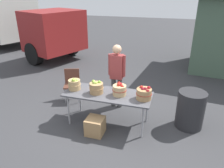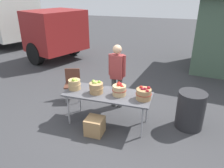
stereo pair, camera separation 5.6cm
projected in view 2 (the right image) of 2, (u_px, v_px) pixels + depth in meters
ground_plane at (108, 123)px, 5.02m from camera, size 40.00×40.00×0.00m
market_table at (108, 95)px, 4.73m from camera, size 1.90×0.76×0.75m
apple_basket_green_0 at (74, 84)px, 4.87m from camera, size 0.29×0.29×0.28m
apple_basket_green_1 at (96, 88)px, 4.70m from camera, size 0.31×0.31×0.28m
apple_basket_red_0 at (119, 90)px, 4.60m from camera, size 0.31×0.31×0.28m
apple_basket_red_1 at (144, 94)px, 4.43m from camera, size 0.33×0.33×0.28m
vendor_adult at (117, 72)px, 5.33m from camera, size 0.43×0.22×1.64m
box_truck at (12, 18)px, 10.96m from camera, size 7.93×4.95×2.75m
folding_chair at (72, 82)px, 5.90m from camera, size 0.51×0.51×0.86m
trash_barrel at (190, 110)px, 4.72m from camera, size 0.60×0.60×0.84m
produce_crate at (95, 126)px, 4.58m from camera, size 0.37×0.37×0.37m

